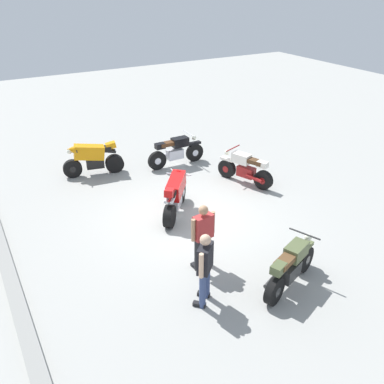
% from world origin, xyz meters
% --- Properties ---
extents(ground_plane, '(40.00, 40.00, 0.00)m').
position_xyz_m(ground_plane, '(0.00, 0.00, 0.00)').
color(ground_plane, '#9E9E99').
extents(curb_edge, '(14.00, 0.30, 0.15)m').
position_xyz_m(curb_edge, '(0.00, 4.60, 0.07)').
color(curb_edge, gray).
rests_on(curb_edge, ground).
extents(motorcycle_olive_vintage, '(0.94, 1.87, 1.07)m').
position_xyz_m(motorcycle_olive_vintage, '(-3.50, -0.49, 0.49)').
color(motorcycle_olive_vintage, black).
rests_on(motorcycle_olive_vintage, ground).
extents(motorcycle_black_cruiser, '(0.70, 2.09, 1.09)m').
position_xyz_m(motorcycle_black_cruiser, '(3.29, -1.38, 0.52)').
color(motorcycle_black_cruiser, black).
rests_on(motorcycle_black_cruiser, ground).
extents(motorcycle_red_sportbike, '(1.60, 1.42, 1.14)m').
position_xyz_m(motorcycle_red_sportbike, '(0.38, 0.16, 0.59)').
color(motorcycle_red_sportbike, black).
rests_on(motorcycle_red_sportbike, ground).
extents(motorcycle_cream_vintage, '(1.88, 0.93, 1.07)m').
position_xyz_m(motorcycle_cream_vintage, '(0.98, -2.60, 0.49)').
color(motorcycle_cream_vintage, black).
rests_on(motorcycle_cream_vintage, ground).
extents(motorcycle_orange_sportbike, '(0.75, 1.95, 1.14)m').
position_xyz_m(motorcycle_orange_sportbike, '(3.95, 1.31, 0.59)').
color(motorcycle_orange_sportbike, black).
rests_on(motorcycle_orange_sportbike, ground).
extents(person_in_black_shirt, '(0.53, 0.54, 1.59)m').
position_xyz_m(person_in_black_shirt, '(-3.03, 1.31, 0.89)').
color(person_in_black_shirt, '#384772').
rests_on(person_in_black_shirt, ground).
extents(person_in_red_shirt, '(0.35, 0.63, 1.58)m').
position_xyz_m(person_in_red_shirt, '(-2.04, 0.75, 0.88)').
color(person_in_red_shirt, '#262628').
rests_on(person_in_red_shirt, ground).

